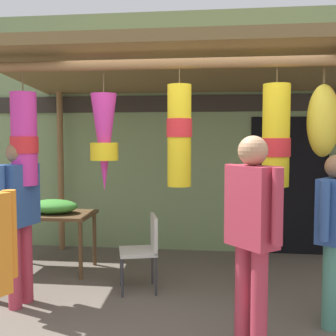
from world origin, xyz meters
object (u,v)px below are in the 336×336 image
object	(u,v)px
folding_chair	(145,246)
shopper_by_bananas	(252,225)
vendor_in_orange	(19,209)
passerby_at_right	(335,227)
flower_heap_on_table	(54,206)
display_table	(49,220)

from	to	relation	value
folding_chair	shopper_by_bananas	world-z (taller)	shopper_by_bananas
vendor_in_orange	passerby_at_right	distance (m)	3.02
flower_heap_on_table	passerby_at_right	bearing A→B (deg)	-21.24
vendor_in_orange	shopper_by_bananas	bearing A→B (deg)	-16.42
display_table	folding_chair	distance (m)	1.45
display_table	shopper_by_bananas	bearing A→B (deg)	-36.56
folding_chair	vendor_in_orange	size ratio (longest dim) A/B	0.51
display_table	passerby_at_right	bearing A→B (deg)	-21.13
display_table	vendor_in_orange	size ratio (longest dim) A/B	0.66
passerby_at_right	display_table	bearing A→B (deg)	158.87
display_table	passerby_at_right	xyz separation A→B (m)	(3.17, -1.23, 0.25)
flower_heap_on_table	shopper_by_bananas	distance (m)	2.91
display_table	passerby_at_right	size ratio (longest dim) A/B	0.71
passerby_at_right	folding_chair	bearing A→B (deg)	159.98
vendor_in_orange	passerby_at_right	world-z (taller)	vendor_in_orange
display_table	flower_heap_on_table	world-z (taller)	flower_heap_on_table
display_table	flower_heap_on_table	xyz separation A→B (m)	(0.07, -0.02, 0.18)
shopper_by_bananas	passerby_at_right	size ratio (longest dim) A/B	1.11
display_table	flower_heap_on_table	size ratio (longest dim) A/B	1.78
folding_chair	flower_heap_on_table	bearing A→B (deg)	157.01
flower_heap_on_table	folding_chair	xyz separation A→B (m)	(1.26, -0.53, -0.33)
passerby_at_right	vendor_in_orange	bearing A→B (deg)	177.90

